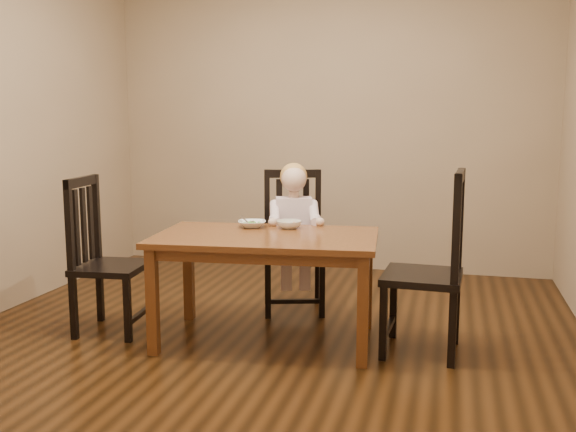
% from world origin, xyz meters
% --- Properties ---
extents(room, '(4.01, 4.01, 2.71)m').
position_xyz_m(room, '(0.00, 0.00, 1.35)').
color(room, '#3E220D').
rests_on(room, ground).
extents(dining_table, '(1.42, 0.93, 0.68)m').
position_xyz_m(dining_table, '(0.02, -0.09, 0.60)').
color(dining_table, '#533013').
rests_on(dining_table, room).
extents(chair_child, '(0.54, 0.53, 1.01)m').
position_xyz_m(chair_child, '(0.02, 0.62, 0.49)').
color(chair_child, black).
rests_on(chair_child, room).
extents(chair_left, '(0.46, 0.48, 1.01)m').
position_xyz_m(chair_left, '(-1.05, -0.17, 0.49)').
color(chair_left, black).
rests_on(chair_left, room).
extents(chair_right, '(0.47, 0.49, 1.09)m').
position_xyz_m(chair_right, '(1.03, -0.05, 0.52)').
color(chair_right, black).
rests_on(chair_right, room).
extents(toddler, '(0.45, 0.50, 0.58)m').
position_xyz_m(toddler, '(0.04, 0.57, 0.64)').
color(toddler, silver).
rests_on(toddler, chair_child).
extents(bowl_peas, '(0.23, 0.23, 0.04)m').
position_xyz_m(bowl_peas, '(-0.14, 0.14, 0.70)').
color(bowl_peas, silver).
rests_on(bowl_peas, dining_table).
extents(bowl_veg, '(0.18, 0.18, 0.05)m').
position_xyz_m(bowl_veg, '(0.10, 0.16, 0.70)').
color(bowl_veg, silver).
rests_on(bowl_veg, dining_table).
extents(fork, '(0.09, 0.09, 0.04)m').
position_xyz_m(fork, '(-0.18, 0.11, 0.72)').
color(fork, silver).
rests_on(fork, bowl_peas).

